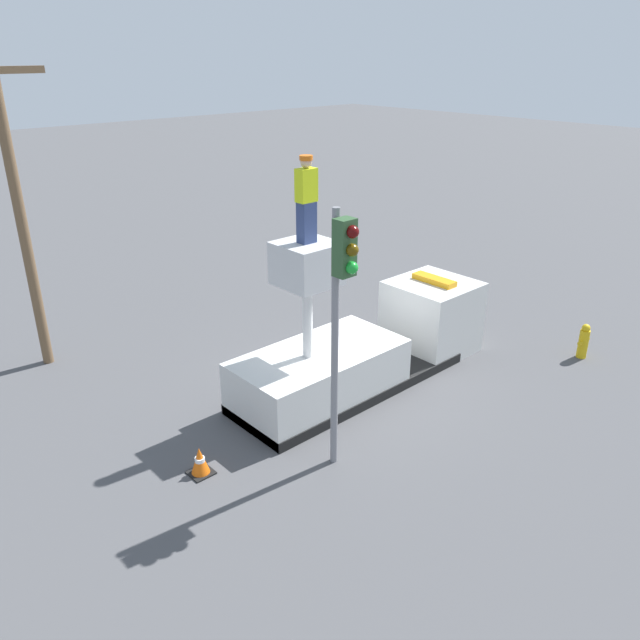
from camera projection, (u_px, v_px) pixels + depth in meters
name	position (u px, v px, depth m)	size (l,w,h in m)	color
ground_plane	(350.00, 386.00, 15.11)	(120.00, 120.00, 0.00)	#4C4C4F
bucket_truck	(366.00, 348.00, 15.09)	(7.07, 2.07, 3.87)	black
worker	(306.00, 200.00, 12.38)	(0.40, 0.26, 1.75)	navy
traffic_light_pole	(341.00, 293.00, 10.83)	(0.34, 0.57, 5.09)	gray
fire_hydrant	(584.00, 341.00, 16.33)	(0.49, 0.25, 0.95)	gold
traffic_cone_rear	(200.00, 462.00, 11.89)	(0.45, 0.45, 0.58)	black
utility_pole	(18.00, 204.00, 14.62)	(2.20, 0.26, 7.68)	brown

